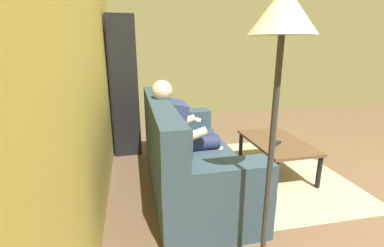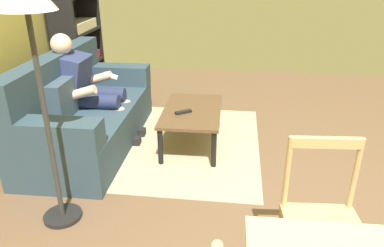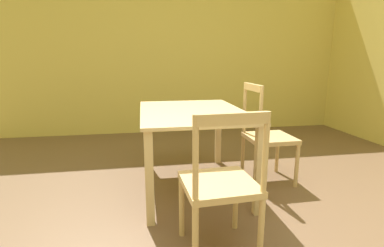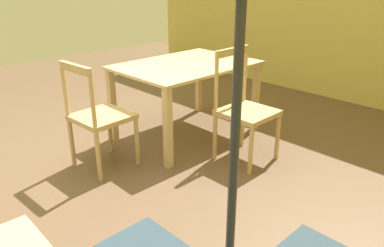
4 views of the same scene
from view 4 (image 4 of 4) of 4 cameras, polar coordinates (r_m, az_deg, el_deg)
name	(u,v)px [view 4 (image 4 of 4)]	position (r m, az deg, el deg)	size (l,w,h in m)	color
ground_plane	(78,180)	(3.12, -17.03, -8.19)	(8.90, 8.90, 0.00)	brown
dining_table	(186,75)	(3.59, -0.94, 7.45)	(1.26, 0.90, 0.72)	#D1B27F
dining_chair_near_wall	(245,110)	(3.17, 8.03, 2.09)	(0.43, 0.43, 0.94)	tan
dining_chair_facing_couch	(99,117)	(3.09, -13.99, 0.98)	(0.44, 0.44, 0.90)	tan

